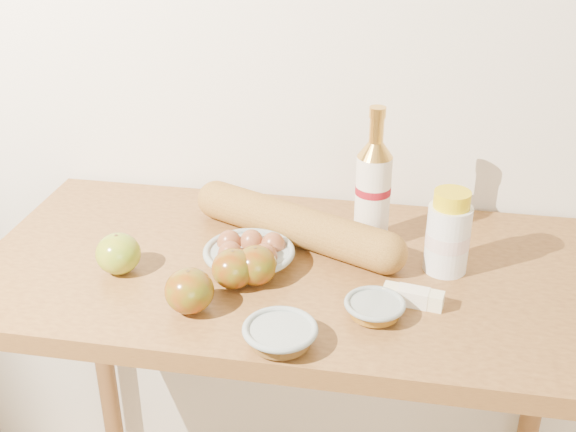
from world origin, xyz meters
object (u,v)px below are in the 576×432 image
object	(u,v)px
bourbon_bottle	(373,190)
egg_bowl	(249,255)
baguette	(295,224)
table	(291,317)
cream_bottle	(448,234)

from	to	relation	value
bourbon_bottle	egg_bowl	world-z (taller)	bourbon_bottle
bourbon_bottle	baguette	xyz separation A→B (m)	(-0.15, -0.03, -0.08)
table	bourbon_bottle	bearing A→B (deg)	38.63
bourbon_bottle	cream_bottle	size ratio (longest dim) A/B	1.76
bourbon_bottle	egg_bowl	bearing A→B (deg)	-158.90
egg_bowl	baguette	world-z (taller)	baguette
table	egg_bowl	distance (m)	0.17
bourbon_bottle	table	bearing A→B (deg)	-151.61
bourbon_bottle	egg_bowl	xyz separation A→B (m)	(-0.22, -0.13, -0.09)
egg_bowl	cream_bottle	bearing A→B (deg)	8.57
table	egg_bowl	world-z (taller)	egg_bowl
table	baguette	xyz separation A→B (m)	(-0.01, 0.09, 0.16)
table	egg_bowl	bearing A→B (deg)	-165.75
bourbon_bottle	cream_bottle	xyz separation A→B (m)	(0.15, -0.08, -0.04)
bourbon_bottle	baguette	bearing A→B (deg)	179.65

